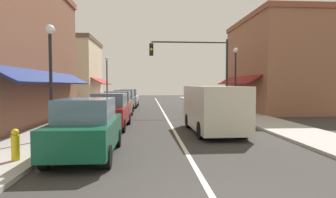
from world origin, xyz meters
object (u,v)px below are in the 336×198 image
object	(u,v)px
street_lamp_right_mid	(235,70)
fire_hydrant	(15,145)
traffic_signal_mast_arm	(200,62)
street_lamp_left_far	(107,74)
parked_car_third_left	(118,105)
parked_car_nearest_left	(87,128)
van_in_lane	(213,108)
parked_car_distant_left	(129,98)
parked_car_far_left	(124,100)
street_lamp_left_near	(50,62)
parked_car_second_left	(110,111)

from	to	relation	value
street_lamp_right_mid	fire_hydrant	xyz separation A→B (m)	(-9.97, -12.64, -2.72)
traffic_signal_mast_arm	street_lamp_left_far	world-z (taller)	traffic_signal_mast_arm
parked_car_third_left	fire_hydrant	size ratio (longest dim) A/B	4.72
traffic_signal_mast_arm	street_lamp_right_mid	bearing A→B (deg)	-23.63
parked_car_third_left	traffic_signal_mast_arm	size ratio (longest dim) A/B	0.68
parked_car_nearest_left	parked_car_third_left	bearing A→B (deg)	90.45
parked_car_nearest_left	van_in_lane	world-z (taller)	van_in_lane
parked_car_distant_left	street_lamp_right_mid	world-z (taller)	street_lamp_right_mid
parked_car_distant_left	street_lamp_left_far	bearing A→B (deg)	-158.05
fire_hydrant	street_lamp_right_mid	bearing A→B (deg)	51.73
parked_car_far_left	street_lamp_left_far	world-z (taller)	street_lamp_left_far
traffic_signal_mast_arm	parked_car_third_left	bearing A→B (deg)	-157.92
parked_car_far_left	street_lamp_left_far	size ratio (longest dim) A/B	0.84
traffic_signal_mast_arm	fire_hydrant	bearing A→B (deg)	-118.78
parked_car_distant_left	street_lamp_left_far	xyz separation A→B (m)	(-2.04, -0.77, 2.40)
street_lamp_left_near	fire_hydrant	distance (m)	4.08
street_lamp_right_mid	street_lamp_left_near	bearing A→B (deg)	-136.91
parked_car_distant_left	street_lamp_left_near	distance (m)	17.88
traffic_signal_mast_arm	street_lamp_left_near	distance (m)	12.97
parked_car_second_left	traffic_signal_mast_arm	bearing A→B (deg)	52.50
parked_car_distant_left	street_lamp_left_near	xyz separation A→B (m)	(-1.81, -17.66, 2.15)
fire_hydrant	parked_car_second_left	bearing A→B (deg)	75.38
parked_car_third_left	parked_car_distant_left	distance (m)	9.58
parked_car_distant_left	fire_hydrant	world-z (taller)	parked_car_distant_left
parked_car_third_left	parked_car_nearest_left	bearing A→B (deg)	-89.55
parked_car_distant_left	fire_hydrant	size ratio (longest dim) A/B	4.75
parked_car_second_left	van_in_lane	distance (m)	5.14
parked_car_second_left	street_lamp_left_near	world-z (taller)	street_lamp_left_near
van_in_lane	street_lamp_left_near	world-z (taller)	street_lamp_left_near
parked_car_far_left	parked_car_third_left	bearing A→B (deg)	-88.53
parked_car_second_left	street_lamp_left_far	size ratio (longest dim) A/B	0.85
van_in_lane	street_lamp_right_mid	distance (m)	8.71
parked_car_nearest_left	parked_car_second_left	bearing A→B (deg)	90.21
parked_car_second_left	parked_car_far_left	bearing A→B (deg)	92.38
parked_car_distant_left	street_lamp_left_near	world-z (taller)	street_lamp_left_near
parked_car_far_left	fire_hydrant	xyz separation A→B (m)	(-1.59, -16.90, -0.33)
parked_car_nearest_left	fire_hydrant	world-z (taller)	parked_car_nearest_left
street_lamp_left_far	traffic_signal_mast_arm	bearing A→B (deg)	-39.32
parked_car_far_left	street_lamp_left_near	world-z (taller)	street_lamp_left_near
van_in_lane	street_lamp_left_near	distance (m)	7.11
street_lamp_right_mid	street_lamp_left_far	size ratio (longest dim) A/B	1.00
parked_car_second_left	street_lamp_right_mid	xyz separation A→B (m)	(8.26, 6.07, 2.39)
parked_car_nearest_left	traffic_signal_mast_arm	bearing A→B (deg)	65.77
parked_car_nearest_left	van_in_lane	distance (m)	6.36
parked_car_nearest_left	fire_hydrant	xyz separation A→B (m)	(-1.75, -0.77, -0.33)
parked_car_third_left	street_lamp_left_near	size ratio (longest dim) A/B	0.92
parked_car_distant_left	traffic_signal_mast_arm	bearing A→B (deg)	-49.95
van_in_lane	street_lamp_left_far	distance (m)	16.83
traffic_signal_mast_arm	van_in_lane	bearing A→B (deg)	-96.22
parked_car_nearest_left	parked_car_far_left	xyz separation A→B (m)	(-0.16, 16.12, 0.00)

